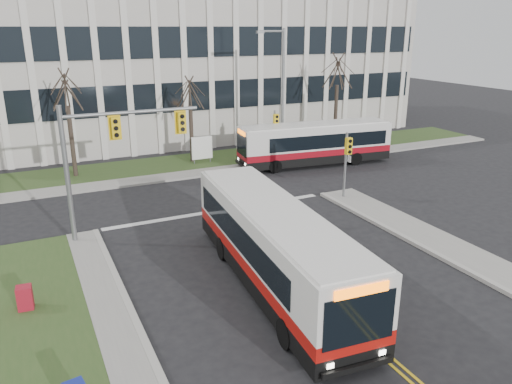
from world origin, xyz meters
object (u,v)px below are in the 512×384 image
object	(u,v)px
newspaper_box_red	(25,299)
bus_cross	(315,145)
streetlight	(281,88)
bus_main	(275,249)
directory_sign	(202,148)

from	to	relation	value
newspaper_box_red	bus_cross	bearing A→B (deg)	37.18
newspaper_box_red	streetlight	bearing A→B (deg)	44.06
bus_main	newspaper_box_red	distance (m)	8.81
bus_cross	streetlight	bearing A→B (deg)	-137.85
streetlight	directory_sign	world-z (taller)	streetlight
streetlight	directory_sign	distance (m)	6.96
directory_sign	bus_cross	bearing A→B (deg)	-26.16
streetlight	bus_cross	size ratio (longest dim) A/B	0.85
directory_sign	bus_cross	xyz separation A→B (m)	(7.13, -3.50, 0.27)
directory_sign	bus_main	size ratio (longest dim) A/B	0.17
directory_sign	bus_main	xyz separation A→B (m)	(-3.50, -17.70, 0.36)
streetlight	directory_sign	xyz separation A→B (m)	(-5.53, 1.30, -4.02)
directory_sign	bus_main	bearing A→B (deg)	-101.19
streetlight	bus_main	distance (m)	19.08
bus_main	streetlight	bearing A→B (deg)	65.96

